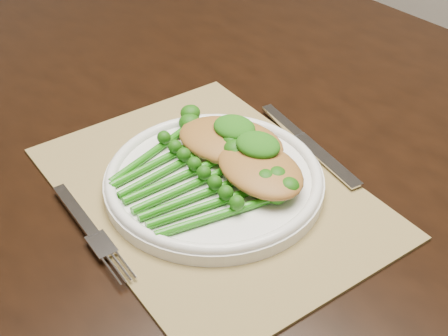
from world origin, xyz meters
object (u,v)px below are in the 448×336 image
Objects in this scene: placemat at (211,191)px; dinner_plate at (214,179)px; chicken_fillet_left at (231,141)px; dining_table at (262,304)px; broccolini_bundle at (183,182)px.

dinner_plate reaches higher than placemat.
placemat is at bearing -84.56° from chicken_fillet_left.
dining_table is 6.58× the size of dinner_plate.
chicken_fillet_left is at bearing 122.70° from placemat.
placemat is (0.02, -0.16, 0.37)m from dining_table.
broccolini_bundle is at bearing -107.94° from placemat.
broccolini_bundle reaches higher than dining_table.
dining_table is at bearing 80.63° from chicken_fillet_left.
placemat is at bearing 71.91° from broccolini_bundle.
chicken_fillet_left is 0.09m from broccolini_bundle.
dining_table is 0.41m from placemat.
dinner_plate is (-0.00, 0.01, 0.01)m from placemat.
dinner_plate is (0.02, -0.15, 0.39)m from dining_table.
chicken_fillet_left reaches higher than broccolini_bundle.
chicken_fillet_left reaches higher than dining_table.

